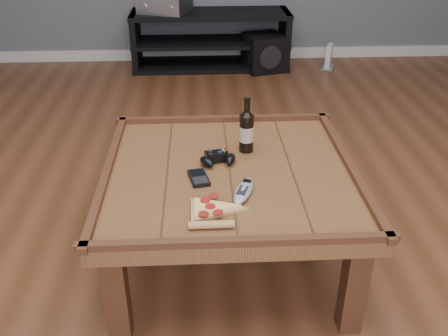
{
  "coord_description": "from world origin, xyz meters",
  "views": [
    {
      "loc": [
        -0.11,
        -1.74,
        1.43
      ],
      "look_at": [
        -0.03,
        -0.11,
        0.52
      ],
      "focal_mm": 40.0,
      "sensor_mm": 36.0,
      "label": 1
    }
  ],
  "objects_px": {
    "media_console": "(211,40)",
    "subwoofer": "(264,53)",
    "coffee_table": "(229,183)",
    "remote_control": "(244,191)",
    "av_receiver": "(165,4)",
    "smartphone": "(199,178)",
    "beer_bottle": "(247,130)",
    "game_console": "(329,57)",
    "game_controller": "(218,158)",
    "pizza_slice": "(211,211)"
  },
  "relations": [
    {
      "from": "media_console",
      "to": "subwoofer",
      "type": "xyz_separation_m",
      "value": [
        0.47,
        -0.11,
        -0.09
      ]
    },
    {
      "from": "coffee_table",
      "to": "remote_control",
      "type": "distance_m",
      "value": 0.2
    },
    {
      "from": "coffee_table",
      "to": "subwoofer",
      "type": "relative_size",
      "value": 2.63
    },
    {
      "from": "media_console",
      "to": "av_receiver",
      "type": "distance_m",
      "value": 0.51
    },
    {
      "from": "coffee_table",
      "to": "smartphone",
      "type": "distance_m",
      "value": 0.16
    },
    {
      "from": "coffee_table",
      "to": "media_console",
      "type": "relative_size",
      "value": 0.74
    },
    {
      "from": "coffee_table",
      "to": "smartphone",
      "type": "bearing_deg",
      "value": -150.36
    },
    {
      "from": "beer_bottle",
      "to": "game_console",
      "type": "distance_m",
      "value": 2.72
    },
    {
      "from": "coffee_table",
      "to": "smartphone",
      "type": "height_order",
      "value": "coffee_table"
    },
    {
      "from": "game_controller",
      "to": "game_console",
      "type": "distance_m",
      "value": 2.85
    },
    {
      "from": "subwoofer",
      "to": "game_console",
      "type": "distance_m",
      "value": 0.61
    },
    {
      "from": "game_controller",
      "to": "av_receiver",
      "type": "height_order",
      "value": "av_receiver"
    },
    {
      "from": "smartphone",
      "to": "game_console",
      "type": "height_order",
      "value": "smartphone"
    },
    {
      "from": "smartphone",
      "to": "remote_control",
      "type": "height_order",
      "value": "remote_control"
    },
    {
      "from": "game_controller",
      "to": "game_console",
      "type": "xyz_separation_m",
      "value": [
        1.12,
        2.6,
        -0.37
      ]
    },
    {
      "from": "remote_control",
      "to": "pizza_slice",
      "type": "bearing_deg",
      "value": -116.65
    },
    {
      "from": "pizza_slice",
      "to": "beer_bottle",
      "type": "bearing_deg",
      "value": 70.24
    },
    {
      "from": "media_console",
      "to": "remote_control",
      "type": "relative_size",
      "value": 6.97
    },
    {
      "from": "pizza_slice",
      "to": "smartphone",
      "type": "distance_m",
      "value": 0.24
    },
    {
      "from": "pizza_slice",
      "to": "remote_control",
      "type": "bearing_deg",
      "value": 43.75
    },
    {
      "from": "media_console",
      "to": "beer_bottle",
      "type": "distance_m",
      "value": 2.6
    },
    {
      "from": "game_controller",
      "to": "av_receiver",
      "type": "xyz_separation_m",
      "value": [
        -0.35,
        2.68,
        0.1
      ]
    },
    {
      "from": "remote_control",
      "to": "game_console",
      "type": "bearing_deg",
      "value": 89.32
    },
    {
      "from": "subwoofer",
      "to": "av_receiver",
      "type": "bearing_deg",
      "value": 157.41
    },
    {
      "from": "coffee_table",
      "to": "beer_bottle",
      "type": "height_order",
      "value": "beer_bottle"
    },
    {
      "from": "game_controller",
      "to": "game_console",
      "type": "relative_size",
      "value": 0.75
    },
    {
      "from": "beer_bottle",
      "to": "game_controller",
      "type": "bearing_deg",
      "value": -140.25
    },
    {
      "from": "av_receiver",
      "to": "game_console",
      "type": "relative_size",
      "value": 2.25
    },
    {
      "from": "subwoofer",
      "to": "coffee_table",
      "type": "bearing_deg",
      "value": -115.59
    },
    {
      "from": "remote_control",
      "to": "subwoofer",
      "type": "distance_m",
      "value": 2.87
    },
    {
      "from": "game_console",
      "to": "pizza_slice",
      "type": "bearing_deg",
      "value": -89.08
    },
    {
      "from": "coffee_table",
      "to": "av_receiver",
      "type": "relative_size",
      "value": 2.1
    },
    {
      "from": "coffee_table",
      "to": "beer_bottle",
      "type": "xyz_separation_m",
      "value": [
        0.08,
        0.17,
        0.16
      ]
    },
    {
      "from": "pizza_slice",
      "to": "remote_control",
      "type": "xyz_separation_m",
      "value": [
        0.13,
        0.12,
        0.0
      ]
    },
    {
      "from": "pizza_slice",
      "to": "game_console",
      "type": "height_order",
      "value": "pizza_slice"
    },
    {
      "from": "smartphone",
      "to": "subwoofer",
      "type": "xyz_separation_m",
      "value": [
        0.59,
        2.71,
        -0.3
      ]
    },
    {
      "from": "av_receiver",
      "to": "game_console",
      "type": "bearing_deg",
      "value": 17.2
    },
    {
      "from": "remote_control",
      "to": "av_receiver",
      "type": "xyz_separation_m",
      "value": [
        -0.44,
        2.93,
        0.11
      ]
    },
    {
      "from": "game_controller",
      "to": "subwoofer",
      "type": "distance_m",
      "value": 2.64
    },
    {
      "from": "media_console",
      "to": "pizza_slice",
      "type": "distance_m",
      "value": 3.06
    },
    {
      "from": "smartphone",
      "to": "game_console",
      "type": "distance_m",
      "value": 3.0
    },
    {
      "from": "coffee_table",
      "to": "beer_bottle",
      "type": "bearing_deg",
      "value": 63.88
    },
    {
      "from": "smartphone",
      "to": "subwoofer",
      "type": "distance_m",
      "value": 2.79
    },
    {
      "from": "beer_bottle",
      "to": "pizza_slice",
      "type": "relative_size",
      "value": 0.88
    },
    {
      "from": "beer_bottle",
      "to": "subwoofer",
      "type": "distance_m",
      "value": 2.53
    },
    {
      "from": "game_console",
      "to": "smartphone",
      "type": "bearing_deg",
      "value": -91.42
    },
    {
      "from": "beer_bottle",
      "to": "game_console",
      "type": "height_order",
      "value": "beer_bottle"
    },
    {
      "from": "game_controller",
      "to": "beer_bottle",
      "type": "bearing_deg",
      "value": 28.49
    },
    {
      "from": "av_receiver",
      "to": "coffee_table",
      "type": "bearing_deg",
      "value": -61.18
    },
    {
      "from": "media_console",
      "to": "remote_control",
      "type": "distance_m",
      "value": 2.94
    }
  ]
}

